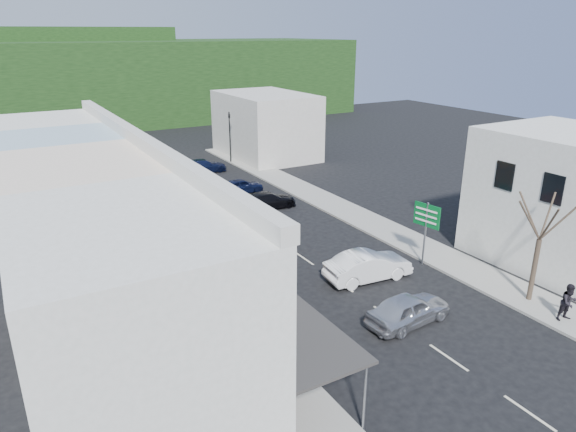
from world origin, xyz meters
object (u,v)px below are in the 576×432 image
object	(u,v)px
bus	(209,213)
pedestrian_right	(568,304)
car_silver	(408,310)
car_white	(368,268)
traffic_signal	(230,138)
street_tree	(539,240)
pedestrian_left	(223,286)
car_red	(242,276)
direction_sign	(425,234)

from	to	relation	value
bus	pedestrian_right	size ratio (longest dim) A/B	6.82
car_silver	car_white	size ratio (longest dim) A/B	1.00
car_silver	traffic_signal	world-z (taller)	traffic_signal
pedestrian_right	street_tree	distance (m)	3.37
bus	pedestrian_left	bearing A→B (deg)	-104.65
car_red	traffic_signal	world-z (taller)	traffic_signal
car_red	street_tree	size ratio (longest dim) A/B	0.65
car_red	pedestrian_right	world-z (taller)	pedestrian_right
pedestrian_right	street_tree	bearing A→B (deg)	97.00
pedestrian_left	car_white	bearing A→B (deg)	-88.83
traffic_signal	street_tree	bearing A→B (deg)	83.16
car_white	pedestrian_left	xyz separation A→B (m)	(-8.24, 1.59, 0.30)
car_silver	pedestrian_left	size ratio (longest dim) A/B	2.59
car_white	bus	bearing A→B (deg)	30.37
pedestrian_left	pedestrian_right	distance (m)	17.04
street_tree	traffic_signal	bearing A→B (deg)	91.99
car_silver	street_tree	xyz separation A→B (m)	(7.01, -1.60, 2.83)
bus	traffic_signal	world-z (taller)	traffic_signal
bus	pedestrian_left	distance (m)	9.99
pedestrian_right	car_white	bearing A→B (deg)	136.39
street_tree	bus	bearing A→B (deg)	122.11
car_white	car_red	bearing A→B (deg)	73.46
bus	street_tree	bearing A→B (deg)	-54.56
bus	car_red	xyz separation A→B (m)	(-1.48, -8.40, -0.85)
pedestrian_left	street_tree	distance (m)	16.25
car_red	direction_sign	bearing A→B (deg)	-110.16
bus	pedestrian_left	world-z (taller)	bus
car_white	street_tree	size ratio (longest dim) A/B	0.62
direction_sign	street_tree	size ratio (longest dim) A/B	0.56
pedestrian_left	direction_sign	world-z (taller)	direction_sign
car_red	street_tree	world-z (taller)	street_tree
direction_sign	traffic_signal	world-z (taller)	traffic_signal
pedestrian_right	traffic_signal	bearing A→B (deg)	105.09
pedestrian_left	direction_sign	xyz separation A→B (m)	(12.40, -1.68, 0.99)
car_red	bus	bearing A→B (deg)	-15.77
pedestrian_right	car_silver	bearing A→B (deg)	164.13
pedestrian_left	street_tree	xyz separation A→B (m)	(13.98, -7.89, 2.53)
car_silver	car_red	distance (m)	9.12
car_white	car_red	size ratio (longest dim) A/B	0.96
pedestrian_left	pedestrian_right	world-z (taller)	same
car_silver	traffic_signal	distance (m)	34.44
direction_sign	street_tree	distance (m)	6.59
pedestrian_right	traffic_signal	xyz separation A→B (m)	(-0.97, 37.71, 1.73)
bus	street_tree	distance (m)	20.61
direction_sign	car_red	bearing A→B (deg)	155.43
bus	pedestrian_left	xyz separation A→B (m)	(-3.08, -9.49, -0.55)
pedestrian_left	bus	bearing A→B (deg)	-5.91
car_red	pedestrian_left	xyz separation A→B (m)	(-1.60, -1.09, 0.30)
bus	traffic_signal	xyz separation A→B (m)	(9.67, 18.12, 1.18)
pedestrian_right	direction_sign	size ratio (longest dim) A/B	0.43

